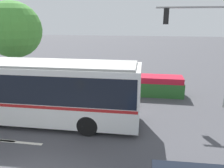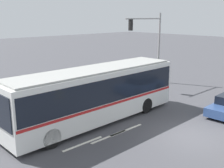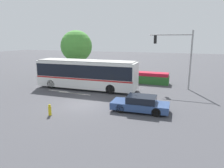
{
  "view_description": "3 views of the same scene",
  "coord_description": "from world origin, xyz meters",
  "views": [
    {
      "loc": [
        3.67,
        -4.99,
        5.26
      ],
      "look_at": [
        1.96,
        5.51,
        2.14
      ],
      "focal_mm": 35.34,
      "sensor_mm": 36.0,
      "label": 1
    },
    {
      "loc": [
        -12.27,
        -6.9,
        6.16
      ],
      "look_at": [
        -1.23,
        4.81,
        2.18
      ],
      "focal_mm": 44.26,
      "sensor_mm": 36.0,
      "label": 2
    },
    {
      "loc": [
        8.01,
        -14.66,
        5.49
      ],
      "look_at": [
        1.6,
        2.94,
        1.31
      ],
      "focal_mm": 32.39,
      "sensor_mm": 36.0,
      "label": 3
    }
  ],
  "objects": [
    {
      "name": "city_bus",
      "position": [
        -2.26,
        5.09,
        1.84
      ],
      "size": [
        11.38,
        2.72,
        3.23
      ],
      "rotation": [
        0.0,
        0.0,
        3.16
      ],
      "color": "silver",
      "rests_on": "ground"
    },
    {
      "name": "lane_stripe_far",
      "position": [
        -1.92,
        2.9,
        0.01
      ],
      "size": [
        2.4,
        0.16,
        0.01
      ],
      "primitive_type": "cube",
      "color": "silver",
      "rests_on": "ground"
    },
    {
      "name": "street_tree_left",
      "position": [
        -7.54,
        12.43,
        4.42
      ],
      "size": [
        4.68,
        4.68,
        6.78
      ],
      "color": "brown",
      "rests_on": "ground"
    },
    {
      "name": "flowering_hedge",
      "position": [
        2.63,
        10.48,
        0.69
      ],
      "size": [
        7.26,
        1.48,
        1.39
      ],
      "color": "#286028",
      "rests_on": "ground"
    },
    {
      "name": "traffic_light_pole",
      "position": [
        7.38,
        8.81,
        4.15
      ],
      "size": [
        4.59,
        0.24,
        6.43
      ],
      "rotation": [
        0.0,
        0.0,
        3.14
      ],
      "color": "gray",
      "rests_on": "ground"
    }
  ]
}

